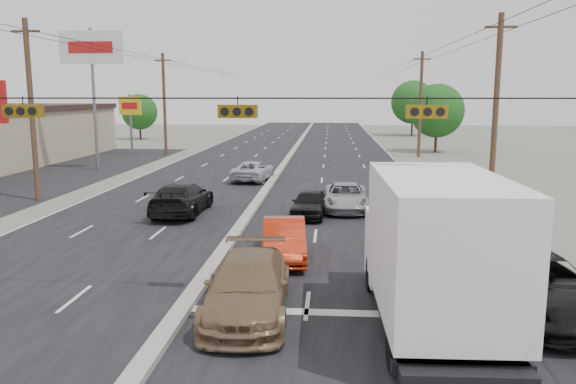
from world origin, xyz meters
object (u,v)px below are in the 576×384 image
object	(u,v)px
pole_sign_billboard	(92,56)
box_truck	(433,250)
tan_sedan	(248,287)
black_suv	(536,285)
utility_pole_right_b	(496,111)
oncoming_near	(182,198)
oncoming_far	(253,171)
queue_car_e	(391,202)
tree_right_mid	(437,111)
red_sedan	(284,240)
utility_pole_left_c	(164,104)
queue_car_c	(346,197)
queue_car_a	(309,203)
tree_left_far	(139,112)
queue_car_b	(400,233)
pole_sign_far	(130,111)
utility_pole_left_b	(32,110)
utility_pole_right_c	(420,104)
queue_car_d	(456,232)
tree_right_far	(413,102)

from	to	relation	value
pole_sign_billboard	box_truck	distance (m)	36.72
tan_sedan	black_suv	size ratio (longest dim) A/B	0.92
utility_pole_right_b	oncoming_near	world-z (taller)	utility_pole_right_b
oncoming_far	oncoming_near	bearing A→B (deg)	85.60
queue_car_e	pole_sign_billboard	bearing A→B (deg)	147.32
tree_right_mid	red_sedan	size ratio (longest dim) A/B	1.65
utility_pole_left_c	red_sedan	world-z (taller)	utility_pole_left_c
queue_car_c	queue_car_e	distance (m)	2.65
box_truck	queue_car_a	bearing A→B (deg)	103.70
tree_left_far	queue_car_b	distance (m)	61.07
tree_right_mid	tan_sedan	distance (m)	47.74
pole_sign_billboard	red_sedan	bearing A→B (deg)	-54.23
tree_right_mid	oncoming_far	world-z (taller)	tree_right_mid
utility_pole_right_b	pole_sign_billboard	size ratio (longest dim) A/B	0.91
utility_pole_left_c	queue_car_a	xyz separation A→B (m)	(15.50, -28.13, -4.44)
queue_car_a	oncoming_near	size ratio (longest dim) A/B	0.71
box_truck	pole_sign_far	bearing A→B (deg)	117.10
utility_pole_left_b	pole_sign_far	bearing A→B (deg)	97.97
pole_sign_far	queue_car_e	distance (m)	36.30
box_truck	tan_sedan	bearing A→B (deg)	172.05
utility_pole_right_b	queue_car_a	distance (m)	10.95
red_sedan	queue_car_e	size ratio (longest dim) A/B	1.00
tree_left_far	red_sedan	size ratio (longest dim) A/B	1.42
utility_pole_right_c	oncoming_near	world-z (taller)	utility_pole_right_c
queue_car_e	utility_pole_left_b	bearing A→B (deg)	175.41
queue_car_d	utility_pole_left_b	bearing A→B (deg)	165.77
black_suv	queue_car_a	xyz separation A→B (m)	(-6.60, 11.96, -0.14)
box_truck	oncoming_far	world-z (taller)	box_truck
queue_car_c	utility_pole_left_c	bearing A→B (deg)	123.72
tree_right_far	queue_car_c	xyz separation A→B (m)	(-11.19, -56.36, -4.27)
utility_pole_right_c	queue_car_e	world-z (taller)	utility_pole_right_c
queue_car_c	oncoming_near	bearing A→B (deg)	-168.46
utility_pole_right_b	queue_car_c	size ratio (longest dim) A/B	2.03
pole_sign_far	red_sedan	distance (m)	40.05
queue_car_c	oncoming_far	xyz separation A→B (m)	(-6.21, 9.83, 0.00)
utility_pole_left_b	utility_pole_right_b	size ratio (longest dim) A/B	1.00
tree_right_mid	red_sedan	bearing A→B (deg)	-107.37
pole_sign_far	tree_right_mid	world-z (taller)	tree_right_mid
utility_pole_left_c	utility_pole_right_c	world-z (taller)	same
utility_pole_left_c	pole_sign_far	world-z (taller)	utility_pole_left_c
pole_sign_billboard	oncoming_far	world-z (taller)	pole_sign_billboard
tree_right_far	queue_car_a	size ratio (longest dim) A/B	2.07
utility_pole_right_b	oncoming_near	xyz separation A→B (m)	(-15.91, -2.97, -4.30)
queue_car_b	oncoming_far	distance (m)	19.09
pole_sign_far	queue_car_d	xyz separation A→B (m)	(24.85, -33.72, -3.71)
queue_car_c	tree_left_far	bearing A→B (deg)	120.47
red_sedan	queue_car_c	world-z (taller)	red_sedan
black_suv	oncoming_far	bearing A→B (deg)	109.15
box_truck	black_suv	distance (m)	3.47
black_suv	utility_pole_right_c	bearing A→B (deg)	79.98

